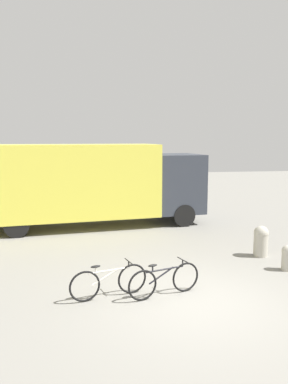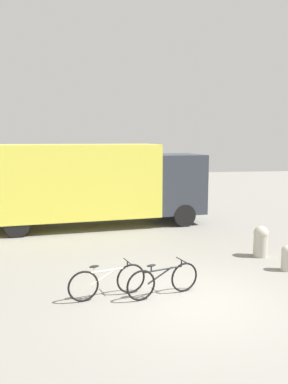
{
  "view_description": "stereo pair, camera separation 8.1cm",
  "coord_description": "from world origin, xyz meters",
  "px_view_note": "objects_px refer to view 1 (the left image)",
  "views": [
    {
      "loc": [
        -2.26,
        -7.3,
        3.44
      ],
      "look_at": [
        -0.36,
        4.81,
        1.7
      ],
      "focal_mm": 35.0,
      "sensor_mm": 36.0,
      "label": 1
    },
    {
      "loc": [
        -2.18,
        -7.31,
        3.44
      ],
      "look_at": [
        -0.36,
        4.81,
        1.7
      ],
      "focal_mm": 35.0,
      "sensor_mm": 36.0,
      "label": 2
    }
  ],
  "objects_px": {
    "delivery_truck": "(89,182)",
    "bollard_far_bench": "(261,240)",
    "bicycle_middle": "(164,280)",
    "bollard_near_bench": "(287,257)",
    "bicycle_near": "(109,281)"
  },
  "relations": [
    {
      "from": "delivery_truck",
      "to": "bollard_far_bench",
      "type": "distance_m",
      "value": 6.91
    },
    {
      "from": "bicycle_near",
      "to": "bollard_near_bench",
      "type": "xyz_separation_m",
      "value": [
        4.76,
        0.99,
        0.0
      ]
    },
    {
      "from": "delivery_truck",
      "to": "bollard_near_bench",
      "type": "relative_size",
      "value": 13.44
    },
    {
      "from": "delivery_truck",
      "to": "bicycle_near",
      "type": "distance_m",
      "value": 7.04
    },
    {
      "from": "bicycle_middle",
      "to": "delivery_truck",
      "type": "bearing_deg",
      "value": 84.64
    },
    {
      "from": "bicycle_near",
      "to": "bollard_near_bench",
      "type": "bearing_deg",
      "value": -3.65
    },
    {
      "from": "delivery_truck",
      "to": "bollard_near_bench",
      "type": "bearing_deg",
      "value": -55.92
    },
    {
      "from": "bicycle_middle",
      "to": "bollard_near_bench",
      "type": "relative_size",
      "value": 2.51
    },
    {
      "from": "bollard_near_bench",
      "to": "bollard_far_bench",
      "type": "relative_size",
      "value": 0.74
    },
    {
      "from": "bollard_far_bench",
      "to": "bicycle_near",
      "type": "bearing_deg",
      "value": -154.27
    },
    {
      "from": "bicycle_near",
      "to": "bollard_far_bench",
      "type": "distance_m",
      "value": 5.12
    },
    {
      "from": "bicycle_middle",
      "to": "bollard_far_bench",
      "type": "bearing_deg",
      "value": 16.82
    },
    {
      "from": "bicycle_near",
      "to": "bollard_far_bench",
      "type": "xyz_separation_m",
      "value": [
        4.61,
        2.22,
        0.13
      ]
    },
    {
      "from": "bicycle_middle",
      "to": "bollard_far_bench",
      "type": "relative_size",
      "value": 1.86
    },
    {
      "from": "bicycle_near",
      "to": "bollard_near_bench",
      "type": "height_order",
      "value": "bicycle_near"
    }
  ]
}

